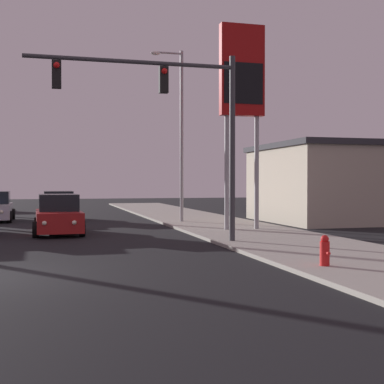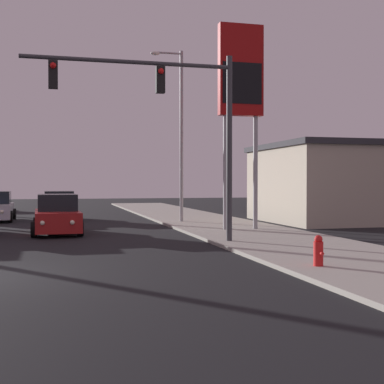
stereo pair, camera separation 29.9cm
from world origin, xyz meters
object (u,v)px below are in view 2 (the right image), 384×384
at_px(car_grey, 59,207).
at_px(gas_station_sign, 241,82).
at_px(fire_hydrant, 318,251).
at_px(street_lamp, 179,127).
at_px(car_red, 57,216).
at_px(traffic_light_mast, 173,108).

xyz_separation_m(car_grey, gas_station_sign, (7.74, -9.33, 5.86)).
bearing_deg(fire_hydrant, street_lamp, 89.78).
bearing_deg(street_lamp, car_red, -146.09).
bearing_deg(traffic_light_mast, car_grey, 105.23).
height_order(car_grey, fire_hydrant, car_grey).
relative_size(car_grey, car_red, 1.00).
bearing_deg(traffic_light_mast, car_red, 125.38).
bearing_deg(car_grey, gas_station_sign, 128.18).
height_order(car_red, fire_hydrant, car_red).
relative_size(traffic_light_mast, fire_hydrant, 9.42).
distance_m(car_grey, fire_hydrant, 20.61).
relative_size(street_lamp, gas_station_sign, 1.00).
bearing_deg(gas_station_sign, car_red, 172.45).
xyz_separation_m(street_lamp, fire_hydrant, (-0.06, -15.60, -4.63)).
bearing_deg(car_grey, traffic_light_mast, 103.75).
distance_m(car_red, street_lamp, 8.72).
height_order(traffic_light_mast, fire_hydrant, traffic_light_mast).
distance_m(car_red, gas_station_sign, 9.85).
relative_size(car_red, traffic_light_mast, 0.61).
height_order(car_grey, traffic_light_mast, traffic_light_mast).
xyz_separation_m(car_grey, street_lamp, (6.16, -4.08, 4.36)).
distance_m(car_grey, gas_station_sign, 13.47).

